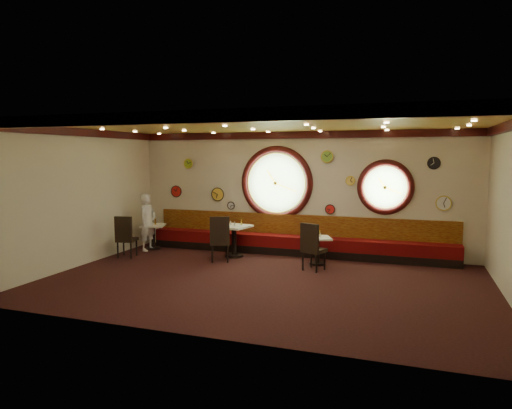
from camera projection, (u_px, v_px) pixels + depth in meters
name	position (u px, v px, depth m)	size (l,w,h in m)	color
floor	(263.00, 282.00, 9.36)	(9.00, 6.00, 0.00)	black
ceiling	(263.00, 124.00, 9.01)	(9.00, 6.00, 0.02)	gold
wall_back	(298.00, 193.00, 12.01)	(9.00, 0.02, 3.20)	beige
wall_front	(197.00, 226.00, 6.36)	(9.00, 0.02, 3.20)	beige
wall_left	(80.00, 198.00, 10.64)	(0.02, 6.00, 3.20)	beige
molding_back	(299.00, 135.00, 11.80)	(9.00, 0.10, 0.18)	#340A09
molding_front	(197.00, 117.00, 6.25)	(9.00, 0.10, 0.18)	#340A09
molding_left	(79.00, 132.00, 10.46)	(0.10, 6.00, 0.18)	#340A09
banquette_base	(295.00, 251.00, 11.90)	(8.00, 0.55, 0.20)	black
banquette_seat	(295.00, 241.00, 11.88)	(8.00, 0.55, 0.30)	#530709
banquette_back	(298.00, 225.00, 12.04)	(8.00, 0.10, 0.55)	#5F1407
porthole_left_glass	(277.00, 183.00, 12.17)	(1.66, 1.66, 0.02)	#8AB46C
porthole_left_frame	(276.00, 183.00, 12.15)	(1.98, 1.98, 0.18)	#340A09
porthole_left_ring	(276.00, 183.00, 12.13)	(1.61, 1.61, 0.03)	gold
porthole_right_glass	(385.00, 187.00, 11.27)	(1.10, 1.10, 0.02)	#8AB46C
porthole_right_frame	(385.00, 187.00, 11.26)	(1.38, 1.38, 0.18)	#340A09
porthole_right_ring	(385.00, 187.00, 11.23)	(1.09, 1.09, 0.03)	gold
wall_clock_0	(434.00, 163.00, 10.82)	(0.28, 0.28, 0.03)	black
wall_clock_1	(444.00, 203.00, 10.84)	(0.34, 0.34, 0.03)	white
wall_clock_2	(231.00, 206.00, 12.62)	(0.20, 0.20, 0.03)	white
wall_clock_3	(350.00, 181.00, 11.50)	(0.22, 0.22, 0.03)	#E8C24D
wall_clock_4	(330.00, 209.00, 11.74)	(0.24, 0.24, 0.03)	red
wall_clock_5	(188.00, 164.00, 12.92)	(0.26, 0.26, 0.03)	#94B724
wall_clock_6	(327.00, 157.00, 11.62)	(0.30, 0.30, 0.03)	#83BC3A
wall_clock_7	(218.00, 194.00, 12.72)	(0.36, 0.36, 0.03)	gold
wall_clock_8	(176.00, 191.00, 13.13)	(0.32, 0.32, 0.03)	red
table_a	(153.00, 234.00, 12.58)	(0.79, 0.79, 0.68)	black
table_b	(234.00, 237.00, 11.62)	(0.88, 0.88, 0.81)	black
table_c	(317.00, 247.00, 10.80)	(0.78, 0.78, 0.66)	black
chair_a	(125.00, 234.00, 11.49)	(0.52, 0.52, 0.66)	black
chair_b	(220.00, 236.00, 11.02)	(0.62, 0.62, 0.70)	black
chair_c	(312.00, 244.00, 10.17)	(0.58, 0.58, 0.67)	black
condiment_a_salt	(151.00, 222.00, 12.66)	(0.04, 0.04, 0.11)	silver
condiment_b_salt	(231.00, 223.00, 11.65)	(0.04, 0.04, 0.11)	silver
condiment_c_salt	(314.00, 234.00, 10.89)	(0.03, 0.03, 0.09)	silver
condiment_a_pepper	(152.00, 223.00, 12.57)	(0.04, 0.04, 0.10)	silver
condiment_b_pepper	(235.00, 224.00, 11.49)	(0.04, 0.04, 0.11)	silver
condiment_c_pepper	(320.00, 235.00, 10.75)	(0.04, 0.04, 0.11)	silver
condiment_a_bottle	(155.00, 222.00, 12.58)	(0.05, 0.05, 0.16)	gold
condiment_b_bottle	(241.00, 222.00, 11.65)	(0.04, 0.04, 0.14)	gold
condiment_c_bottle	(319.00, 234.00, 10.79)	(0.05, 0.05, 0.15)	yellow
waiter	(148.00, 222.00, 12.38)	(0.57, 0.37, 1.55)	white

